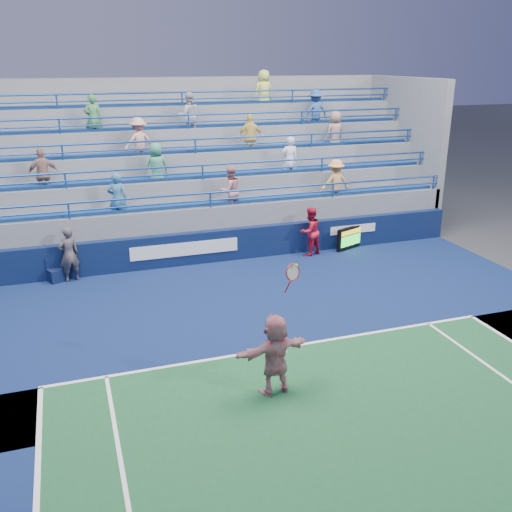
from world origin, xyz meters
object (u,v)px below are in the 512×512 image
object	(u,v)px
line_judge	(69,254)
tennis_player	(275,354)
serve_speed_board	(349,238)
ball_girl	(310,231)
judge_chair	(56,275)

from	to	relation	value
line_judge	tennis_player	bearing A→B (deg)	94.34
tennis_player	line_judge	bearing A→B (deg)	115.91
serve_speed_board	ball_girl	bearing A→B (deg)	-176.04
ball_girl	tennis_player	bearing A→B (deg)	41.44
serve_speed_board	judge_chair	bearing A→B (deg)	179.70
line_judge	ball_girl	distance (m)	8.02
serve_speed_board	ball_girl	world-z (taller)	ball_girl
judge_chair	line_judge	xyz separation A→B (m)	(0.46, -0.08, 0.64)
serve_speed_board	judge_chair	size ratio (longest dim) A/B	1.57
judge_chair	line_judge	distance (m)	0.79
serve_speed_board	tennis_player	bearing A→B (deg)	-126.39
judge_chair	line_judge	size ratio (longest dim) A/B	0.42
serve_speed_board	ball_girl	size ratio (longest dim) A/B	0.67
tennis_player	line_judge	world-z (taller)	tennis_player
line_judge	ball_girl	world-z (taller)	line_judge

